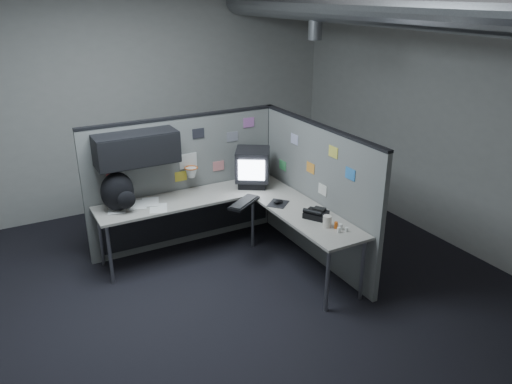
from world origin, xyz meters
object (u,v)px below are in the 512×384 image
keyboard (244,203)px  phone (316,214)px  monitor (253,167)px  backpack (118,192)px  desk (224,210)px

keyboard → phone: size_ratio=1.57×
monitor → backpack: monitor is taller
desk → backpack: 1.20m
keyboard → backpack: (-1.28, 0.51, 0.20)m
keyboard → phone: phone is taller
monitor → keyboard: size_ratio=1.16×
phone → backpack: backpack is taller
desk → backpack: backpack is taller
monitor → keyboard: bearing=-140.4°
phone → backpack: bearing=125.0°
phone → backpack: (-1.79, 1.19, 0.17)m
desk → monitor: monitor is taller
keyboard → phone: (0.51, -0.68, 0.02)m
backpack → monitor: bearing=-3.7°
desk → keyboard: bearing=-51.4°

